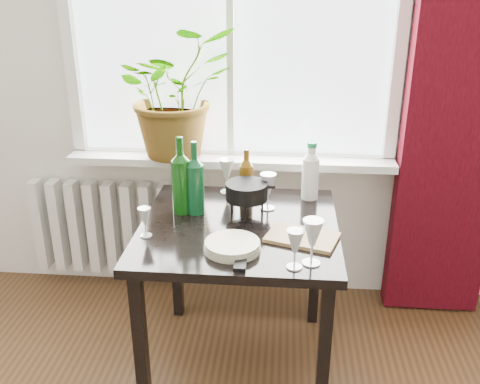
# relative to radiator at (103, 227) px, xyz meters

# --- Properties ---
(window) EXTENTS (1.72, 0.08, 1.62)m
(window) POSITION_rel_radiator_xyz_m (0.75, 0.04, 1.22)
(window) COLOR white
(window) RESTS_ON ground
(windowsill) EXTENTS (1.72, 0.20, 0.04)m
(windowsill) POSITION_rel_radiator_xyz_m (0.75, -0.03, 0.44)
(windowsill) COLOR silver
(windowsill) RESTS_ON ground
(curtain) EXTENTS (0.50, 0.12, 2.56)m
(curtain) POSITION_rel_radiator_xyz_m (1.87, -0.06, 0.92)
(curtain) COLOR #33040C
(curtain) RESTS_ON ground
(radiator) EXTENTS (0.80, 0.10, 0.55)m
(radiator) POSITION_rel_radiator_xyz_m (0.00, 0.00, 0.00)
(radiator) COLOR white
(radiator) RESTS_ON ground
(table) EXTENTS (0.85, 0.85, 0.74)m
(table) POSITION_rel_radiator_xyz_m (0.85, -0.63, 0.27)
(table) COLOR black
(table) RESTS_ON ground
(potted_plant) EXTENTS (0.78, 0.76, 0.67)m
(potted_plant) POSITION_rel_radiator_xyz_m (0.47, -0.02, 0.80)
(potted_plant) COLOR #34761F
(potted_plant) RESTS_ON windowsill
(wine_bottle_left) EXTENTS (0.10, 0.10, 0.36)m
(wine_bottle_left) POSITION_rel_radiator_xyz_m (0.58, -0.52, 0.54)
(wine_bottle_left) COLOR #0C3F0C
(wine_bottle_left) RESTS_ON table
(wine_bottle_right) EXTENTS (0.09, 0.09, 0.34)m
(wine_bottle_right) POSITION_rel_radiator_xyz_m (0.65, -0.53, 0.53)
(wine_bottle_right) COLOR #0C3F1E
(wine_bottle_right) RESTS_ON table
(bottle_amber) EXTENTS (0.07, 0.07, 0.26)m
(bottle_amber) POSITION_rel_radiator_xyz_m (0.86, -0.38, 0.49)
(bottle_amber) COLOR #67400B
(bottle_amber) RESTS_ON table
(cleaning_bottle) EXTENTS (0.11, 0.11, 0.28)m
(cleaning_bottle) POSITION_rel_radiator_xyz_m (1.16, -0.31, 0.50)
(cleaning_bottle) COLOR white
(cleaning_bottle) RESTS_ON table
(wineglass_front_right) EXTENTS (0.10, 0.10, 0.18)m
(wineglass_front_right) POSITION_rel_radiator_xyz_m (1.15, -0.94, 0.45)
(wineglass_front_right) COLOR silver
(wineglass_front_right) RESTS_ON table
(wineglass_far_right) EXTENTS (0.09, 0.09, 0.16)m
(wineglass_far_right) POSITION_rel_radiator_xyz_m (1.09, -0.98, 0.44)
(wineglass_far_right) COLOR silver
(wineglass_far_right) RESTS_ON table
(wineglass_back_center) EXTENTS (0.09, 0.09, 0.18)m
(wineglass_back_center) POSITION_rel_radiator_xyz_m (0.97, -0.46, 0.45)
(wineglass_back_center) COLOR silver
(wineglass_back_center) RESTS_ON table
(wineglass_back_left) EXTENTS (0.09, 0.09, 0.18)m
(wineglass_back_left) POSITION_rel_radiator_xyz_m (0.76, -0.28, 0.45)
(wineglass_back_left) COLOR silver
(wineglass_back_left) RESTS_ON table
(wineglass_front_left) EXTENTS (0.07, 0.07, 0.13)m
(wineglass_front_left) POSITION_rel_radiator_xyz_m (0.48, -0.78, 0.42)
(wineglass_front_left) COLOR silver
(wineglass_front_left) RESTS_ON table
(plate_stack) EXTENTS (0.28, 0.28, 0.04)m
(plate_stack) POSITION_rel_radiator_xyz_m (0.85, -0.86, 0.38)
(plate_stack) COLOR beige
(plate_stack) RESTS_ON table
(fondue_pot) EXTENTS (0.24, 0.21, 0.15)m
(fondue_pot) POSITION_rel_radiator_xyz_m (0.87, -0.52, 0.43)
(fondue_pot) COLOR black
(fondue_pot) RESTS_ON table
(tv_remote) EXTENTS (0.05, 0.15, 0.02)m
(tv_remote) POSITION_rel_radiator_xyz_m (0.89, -0.96, 0.37)
(tv_remote) COLOR black
(tv_remote) RESTS_ON table
(cutting_board) EXTENTS (0.32, 0.26, 0.02)m
(cutting_board) POSITION_rel_radiator_xyz_m (1.12, -0.75, 0.37)
(cutting_board) COLOR #9F7A47
(cutting_board) RESTS_ON table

